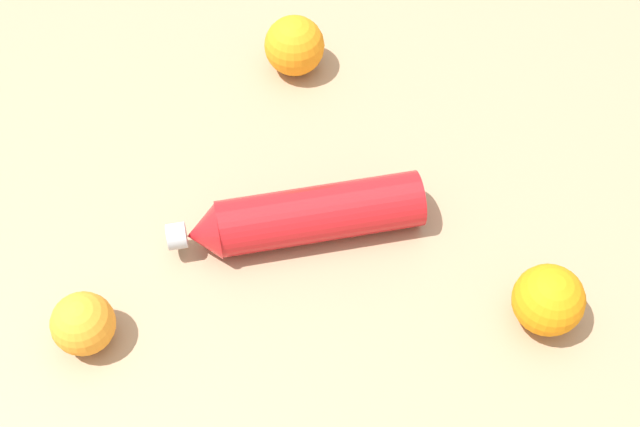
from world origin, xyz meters
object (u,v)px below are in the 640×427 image
at_px(orange_0, 83,324).
at_px(orange_1, 548,300).
at_px(water_bottle, 302,216).
at_px(orange_2, 294,46).

distance_m(orange_0, orange_1, 0.51).
xyz_separation_m(water_bottle, orange_1, (0.24, 0.18, 0.01)).
bearing_deg(orange_1, orange_2, -174.08).
distance_m(water_bottle, orange_0, 0.28).
height_order(water_bottle, orange_0, orange_0).
height_order(water_bottle, orange_2, orange_2).
bearing_deg(water_bottle, orange_1, 146.20).
height_order(water_bottle, orange_1, orange_1).
distance_m(orange_0, orange_2, 0.48).
height_order(orange_1, orange_2, orange_2).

